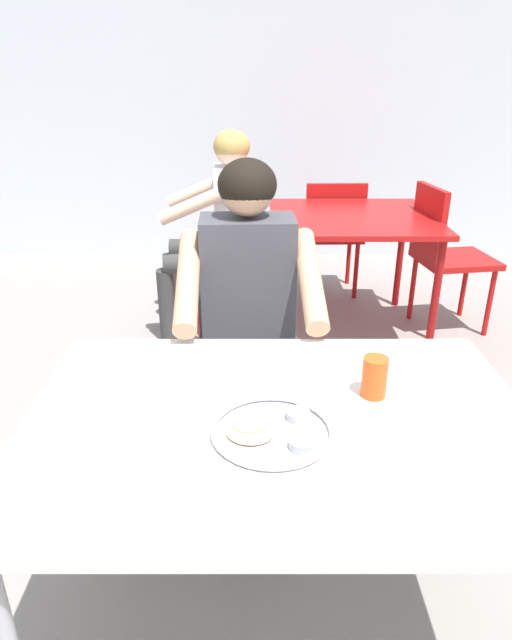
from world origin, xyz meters
The scene contains 12 objects.
ground_plane centered at (0.00, 0.00, -0.03)m, with size 12.00×12.00×0.05m, color gray.
back_wall centered at (0.00, 3.73, 1.70)m, with size 12.00×0.12×3.40m, color silver.
table_foreground centered at (0.09, 0.03, 0.66)m, with size 1.25×0.87×0.72m.
thali_tray centered at (0.07, -0.04, 0.73)m, with size 0.29×0.29×0.03m.
drinking_cup centered at (0.34, 0.13, 0.78)m, with size 0.07×0.07×0.11m.
chair_foreground centered at (0.00, 0.94, 0.47)m, with size 0.46×0.46×0.80m.
diner_foreground centered at (0.01, 0.73, 0.73)m, with size 0.51×0.56×1.23m.
table_background_red centered at (0.60, 2.08, 0.66)m, with size 0.95×0.92×0.73m.
chair_red_left centered at (-0.07, 2.08, 0.51)m, with size 0.45×0.45×0.89m.
chair_red_right centered at (1.17, 2.11, 0.52)m, with size 0.49×0.46×0.90m.
chair_red_far centered at (0.57, 2.69, 0.49)m, with size 0.43×0.39×0.82m.
patron_background centered at (-0.19, 2.08, 0.72)m, with size 0.56×0.50×1.21m.
Camera 1 is at (0.04, -1.11, 1.50)m, focal length 30.95 mm.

